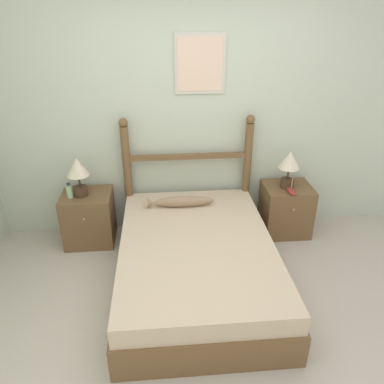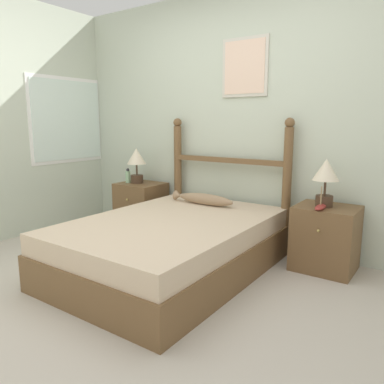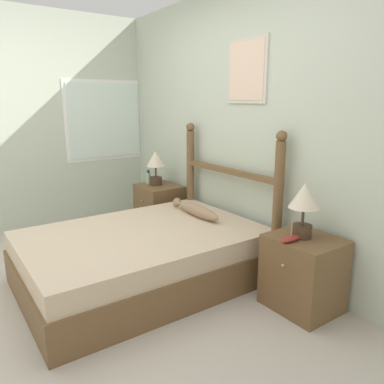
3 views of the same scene
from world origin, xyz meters
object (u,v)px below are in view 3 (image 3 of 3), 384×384
object	(u,v)px
nightstand_right	(303,273)
model_boat	(291,238)
bed	(143,257)
table_lamp_right	(304,202)
table_lamp_left	(156,163)
nightstand_left	(159,208)
fish_pillow	(196,210)
bottle	(149,178)

from	to	relation	value
nightstand_right	model_boat	xyz separation A→B (m)	(-0.02, -0.14, 0.30)
bed	table_lamp_right	world-z (taller)	table_lamp_right
bed	table_lamp_right	xyz separation A→B (m)	(1.03, 0.76, 0.60)
table_lamp_right	table_lamp_left	bearing A→B (deg)	-179.99
nightstand_left	table_lamp_right	distance (m)	2.16
table_lamp_right	nightstand_right	bearing A→B (deg)	29.84
nightstand_right	model_boat	distance (m)	0.33
bed	nightstand_left	distance (m)	1.32
table_lamp_right	bed	bearing A→B (deg)	-143.56
nightstand_right	fish_pillow	distance (m)	1.19
table_lamp_left	model_boat	distance (m)	2.16
bed	fish_pillow	size ratio (longest dim) A/B	2.90
bottle	table_lamp_right	bearing A→B (deg)	1.15
nightstand_right	table_lamp_right	distance (m)	0.54
nightstand_right	table_lamp_right	xyz separation A→B (m)	(-0.03, -0.02, 0.54)
bed	model_boat	bearing A→B (deg)	31.56
nightstand_left	table_lamp_left	size ratio (longest dim) A/B	1.38
bed	model_boat	xyz separation A→B (m)	(1.04, 0.64, 0.35)
table_lamp_right	fish_pillow	size ratio (longest dim) A/B	0.60
table_lamp_right	nightstand_left	bearing A→B (deg)	179.56
table_lamp_right	bottle	size ratio (longest dim) A/B	2.37
table_lamp_left	nightstand_left	bearing A→B (deg)	22.31
bed	nightstand_right	bearing A→B (deg)	36.28
nightstand_left	table_lamp_right	bearing A→B (deg)	-0.44
bottle	fish_pillow	world-z (taller)	bottle
bed	fish_pillow	distance (m)	0.69
table_lamp_left	bottle	distance (m)	0.22
nightstand_right	bottle	distance (m)	2.29
table_lamp_left	table_lamp_right	xyz separation A→B (m)	(2.13, 0.00, 0.00)
bottle	fish_pillow	size ratio (longest dim) A/B	0.25
nightstand_right	bottle	bearing A→B (deg)	-178.47
table_lamp_left	model_boat	size ratio (longest dim) A/B	1.91
nightstand_right	model_boat	bearing A→B (deg)	-98.22
nightstand_right	nightstand_left	bearing A→B (deg)	180.00
bottle	model_boat	world-z (taller)	model_boat
table_lamp_right	model_boat	world-z (taller)	table_lamp_right
model_boat	bed	bearing A→B (deg)	-148.44
nightstand_left	bed	bearing A→B (deg)	-36.28
bed	table_lamp_right	distance (m)	1.41
bed	bottle	bearing A→B (deg)	149.13
model_boat	bottle	bearing A→B (deg)	177.98
nightstand_left	table_lamp_right	world-z (taller)	table_lamp_right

